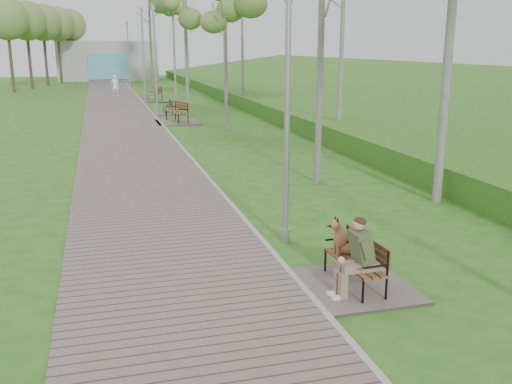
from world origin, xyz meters
TOP-DOWN VIEW (x-y plane):
  - ground at (0.00, 0.00)m, footprint 120.00×120.00m
  - walkway at (-1.75, 21.50)m, footprint 3.50×67.00m
  - kerb at (0.00, 21.50)m, footprint 0.10×67.00m
  - embankment at (12.00, 20.00)m, footprint 14.00×70.00m
  - building_north at (-1.50, 50.97)m, footprint 10.00×5.20m
  - bench_main at (0.72, -5.06)m, footprint 1.57×1.75m
  - bench_second at (0.77, 14.47)m, footprint 1.98×2.20m
  - bench_third at (0.79, 18.20)m, footprint 1.53×1.70m
  - bench_far at (0.87, 25.46)m, footprint 1.83×2.04m
  - lamp_post_near at (0.41, -2.83)m, footprint 0.17×0.17m
  - lamp_post_second at (0.20, 17.89)m, footprint 0.21×0.21m
  - lamp_post_third at (0.29, 26.37)m, footprint 0.23×0.23m
  - lamp_post_far at (0.14, 41.05)m, footprint 0.22×0.22m
  - pedestrian_near at (-1.51, 29.97)m, footprint 0.57×0.38m
  - birch_far_c at (4.43, 34.41)m, footprint 2.55×2.55m

SIDE VIEW (x-z plane):
  - ground at x=0.00m, z-range 0.00..0.00m
  - embankment at x=12.00m, z-range -0.80..0.80m
  - walkway at x=-1.75m, z-range 0.00..0.04m
  - kerb at x=0.00m, z-range 0.00..0.05m
  - bench_third at x=0.79m, z-range -0.30..0.64m
  - bench_far at x=0.87m, z-range -0.35..0.77m
  - bench_second at x=0.77m, z-range -0.38..0.83m
  - bench_main at x=0.72m, z-range -0.31..1.07m
  - pedestrian_near at x=-1.51m, z-range 0.00..1.52m
  - building_north at x=-1.50m, z-range -0.01..3.99m
  - lamp_post_near at x=0.41m, z-range -0.15..4.29m
  - lamp_post_second at x=0.20m, z-range -0.18..5.31m
  - lamp_post_far at x=0.14m, z-range -0.18..5.39m
  - lamp_post_third at x=0.29m, z-range -0.19..5.68m
  - birch_far_c at x=4.43m, z-range 2.41..10.85m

